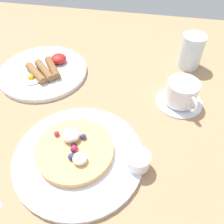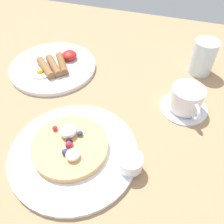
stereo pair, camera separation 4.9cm
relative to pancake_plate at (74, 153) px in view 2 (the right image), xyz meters
The scene contains 9 objects.
ground_plane 13.39cm from the pancake_plate, 80.00° to the left, with size 164.55×124.79×3.00cm, color #A57E59.
pancake_plate is the anchor object (origin of this frame).
pancake_with_berries 2.04cm from the pancake_plate, 150.94° to the left, with size 17.29×17.29×4.05cm.
syrup_ramekin 13.25cm from the pancake_plate, ahead, with size 5.33×5.33×3.23cm.
breakfast_plate 33.99cm from the pancake_plate, 125.09° to the left, with size 27.07×27.07×1.34cm, color white.
fried_breakfast 32.89cm from the pancake_plate, 123.11° to the left, with size 12.27×15.14×2.87cm.
coffee_saucer 31.48cm from the pancake_plate, 45.06° to the left, with size 12.61×12.61×0.90cm, color white.
coffee_cup 31.63cm from the pancake_plate, 44.78° to the left, with size 8.42×10.85×6.17cm.
water_glass 47.78cm from the pancake_plate, 58.17° to the left, with size 7.11×7.11×10.60cm, color silver.
Camera 2 is at (15.12, -39.23, 46.51)cm, focal length 38.25 mm.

